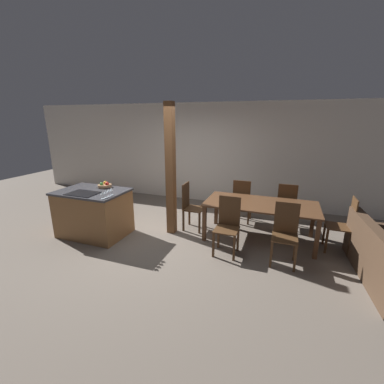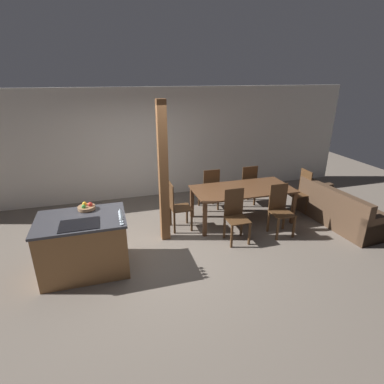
# 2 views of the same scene
# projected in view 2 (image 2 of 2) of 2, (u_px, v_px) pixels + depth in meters

# --- Properties ---
(ground_plane) EXTENTS (16.00, 16.00, 0.00)m
(ground_plane) POSITION_uv_depth(u_px,v_px,m) (164.00, 247.00, 5.50)
(ground_plane) COLOR #665B51
(wall_back) EXTENTS (11.20, 0.08, 2.70)m
(wall_back) POSITION_uv_depth(u_px,v_px,m) (141.00, 145.00, 7.36)
(wall_back) COLOR silver
(wall_back) RESTS_ON ground_plane
(kitchen_island) EXTENTS (1.33, 0.93, 0.93)m
(kitchen_island) POSITION_uv_depth(u_px,v_px,m) (84.00, 244.00, 4.71)
(kitchen_island) COLOR olive
(kitchen_island) RESTS_ON ground_plane
(fruit_bowl) EXTENTS (0.27, 0.27, 0.11)m
(fruit_bowl) POSITION_uv_depth(u_px,v_px,m) (87.00, 207.00, 4.81)
(fruit_bowl) COLOR #99704C
(fruit_bowl) RESTS_ON kitchen_island
(wine_glass_near) EXTENTS (0.07, 0.07, 0.14)m
(wine_glass_near) POSITION_uv_depth(u_px,v_px,m) (121.00, 218.00, 4.31)
(wine_glass_near) COLOR silver
(wine_glass_near) RESTS_ON kitchen_island
(wine_glass_middle) EXTENTS (0.07, 0.07, 0.14)m
(wine_glass_middle) POSITION_uv_depth(u_px,v_px,m) (121.00, 215.00, 4.38)
(wine_glass_middle) COLOR silver
(wine_glass_middle) RESTS_ON kitchen_island
(wine_glass_far) EXTENTS (0.07, 0.07, 0.14)m
(wine_glass_far) POSITION_uv_depth(u_px,v_px,m) (120.00, 213.00, 4.45)
(wine_glass_far) COLOR silver
(wine_glass_far) RESTS_ON kitchen_island
(wine_glass_end) EXTENTS (0.07, 0.07, 0.14)m
(wine_glass_end) POSITION_uv_depth(u_px,v_px,m) (120.00, 211.00, 4.53)
(wine_glass_end) COLOR silver
(wine_glass_end) RESTS_ON kitchen_island
(dining_table) EXTENTS (2.09, 1.01, 0.73)m
(dining_table) POSITION_uv_depth(u_px,v_px,m) (242.00, 192.00, 6.30)
(dining_table) COLOR #51331E
(dining_table) RESTS_ON ground_plane
(dining_chair_near_left) EXTENTS (0.40, 0.40, 1.00)m
(dining_chair_near_left) POSITION_uv_depth(u_px,v_px,m) (236.00, 215.00, 5.58)
(dining_chair_near_left) COLOR #472D19
(dining_chair_near_left) RESTS_ON ground_plane
(dining_chair_near_right) EXTENTS (0.40, 0.40, 1.00)m
(dining_chair_near_right) POSITION_uv_depth(u_px,v_px,m) (280.00, 209.00, 5.83)
(dining_chair_near_right) COLOR #472D19
(dining_chair_near_right) RESTS_ON ground_plane
(dining_chair_far_left) EXTENTS (0.40, 0.40, 1.00)m
(dining_chair_far_left) POSITION_uv_depth(u_px,v_px,m) (210.00, 189.00, 6.88)
(dining_chair_far_left) COLOR #472D19
(dining_chair_far_left) RESTS_ON ground_plane
(dining_chair_far_right) EXTENTS (0.40, 0.40, 1.00)m
(dining_chair_far_right) POSITION_uv_depth(u_px,v_px,m) (247.00, 185.00, 7.13)
(dining_chair_far_right) COLOR #472D19
(dining_chair_far_right) RESTS_ON ground_plane
(dining_chair_head_end) EXTENTS (0.40, 0.40, 1.00)m
(dining_chair_head_end) POSITION_uv_depth(u_px,v_px,m) (177.00, 206.00, 5.98)
(dining_chair_head_end) COLOR #472D19
(dining_chair_head_end) RESTS_ON ground_plane
(dining_chair_foot_end) EXTENTS (0.40, 0.40, 1.00)m
(dining_chair_foot_end) POSITION_uv_depth(u_px,v_px,m) (300.00, 191.00, 6.73)
(dining_chair_foot_end) COLOR #472D19
(dining_chair_foot_end) RESTS_ON ground_plane
(couch) EXTENTS (1.01, 1.88, 0.82)m
(couch) POSITION_uv_depth(u_px,v_px,m) (342.00, 212.00, 6.28)
(couch) COLOR #473323
(couch) RESTS_ON ground_plane
(timber_post) EXTENTS (0.16, 0.16, 2.59)m
(timber_post) POSITION_uv_depth(u_px,v_px,m) (163.00, 174.00, 5.35)
(timber_post) COLOR brown
(timber_post) RESTS_ON ground_plane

